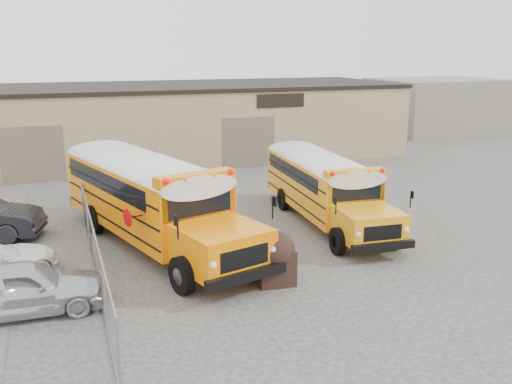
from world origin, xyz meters
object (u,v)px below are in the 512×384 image
object	(u,v)px
school_bus_left	(85,164)
car_silver	(22,288)
school_bus_right	(280,158)
tarp_bundle	(275,257)

from	to	relation	value
school_bus_left	car_silver	distance (m)	11.31
school_bus_left	school_bus_right	xyz separation A→B (m)	(9.43, -0.29, -0.28)
school_bus_left	tarp_bundle	world-z (taller)	school_bus_left
school_bus_right	car_silver	bearing A→B (deg)	-137.74
school_bus_left	school_bus_right	world-z (taller)	school_bus_left
school_bus_left	school_bus_right	size ratio (longest dim) A/B	1.19
school_bus_right	car_silver	size ratio (longest dim) A/B	2.22
school_bus_right	tarp_bundle	bearing A→B (deg)	-112.78
car_silver	school_bus_right	bearing A→B (deg)	-46.10
school_bus_left	tarp_bundle	bearing A→B (deg)	-67.17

